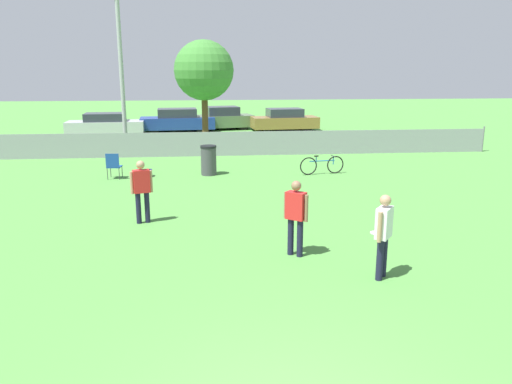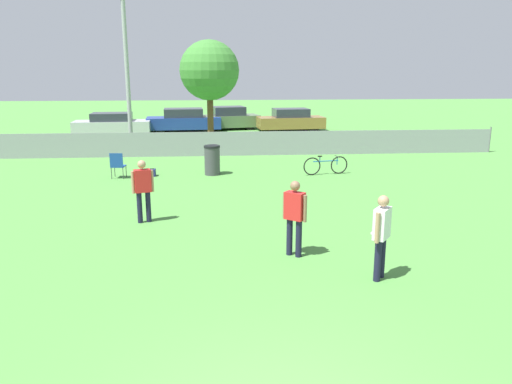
{
  "view_description": "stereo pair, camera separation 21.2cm",
  "coord_description": "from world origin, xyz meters",
  "views": [
    {
      "loc": [
        -0.86,
        -4.52,
        3.86
      ],
      "look_at": [
        0.26,
        6.78,
        1.05
      ],
      "focal_mm": 35.0,
      "sensor_mm": 36.0,
      "label": 1
    },
    {
      "loc": [
        -0.65,
        -4.54,
        3.86
      ],
      "look_at": [
        0.26,
        6.78,
        1.05
      ],
      "focal_mm": 35.0,
      "sensor_mm": 36.0,
      "label": 2
    }
  ],
  "objects": [
    {
      "name": "fence_backline",
      "position": [
        0.0,
        18.0,
        0.55
      ],
      "size": [
        24.63,
        0.07,
        1.21
      ],
      "color": "gray",
      "rests_on": "ground_plane"
    },
    {
      "name": "light_pole",
      "position": [
        -4.76,
        19.9,
        4.49
      ],
      "size": [
        0.9,
        0.36,
        7.5
      ],
      "color": "#9E9EA3",
      "rests_on": "ground_plane"
    },
    {
      "name": "tree_near_pole",
      "position": [
        -0.92,
        21.64,
        3.77
      ],
      "size": [
        3.03,
        3.03,
        5.31
      ],
      "color": "brown",
      "rests_on": "ground_plane"
    },
    {
      "name": "player_thrower_red",
      "position": [
        0.95,
        5.33,
        0.94
      ],
      "size": [
        0.46,
        0.42,
        1.63
      ],
      "rotation": [
        0.0,
        0.0,
        -0.67
      ],
      "color": "#191933",
      "rests_on": "ground_plane"
    },
    {
      "name": "player_defender_red",
      "position": [
        -2.53,
        8.0,
        0.94
      ],
      "size": [
        0.54,
        0.33,
        1.63
      ],
      "rotation": [
        0.0,
        0.0,
        0.31
      ],
      "color": "#191933",
      "rests_on": "ground_plane"
    },
    {
      "name": "player_receiver_white",
      "position": [
        2.36,
        4.0,
        0.94
      ],
      "size": [
        0.42,
        0.46,
        1.63
      ],
      "rotation": [
        0.0,
        0.0,
        0.92
      ],
      "color": "#191933",
      "rests_on": "ground_plane"
    },
    {
      "name": "frisbee_disc",
      "position": [
        3.15,
        6.57,
        0.01
      ],
      "size": [
        0.27,
        0.27,
        0.03
      ],
      "color": "white",
      "rests_on": "ground_plane"
    },
    {
      "name": "folding_chair_sideline",
      "position": [
        -4.21,
        13.48,
        0.52
      ],
      "size": [
        0.51,
        0.51,
        0.94
      ],
      "rotation": [
        0.0,
        0.0,
        3.05
      ],
      "color": "#333338",
      "rests_on": "ground_plane"
    },
    {
      "name": "bicycle_sideline",
      "position": [
        3.43,
        13.56,
        0.35
      ],
      "size": [
        1.74,
        0.46,
        0.72
      ],
      "rotation": [
        0.0,
        0.0,
        0.17
      ],
      "color": "black",
      "rests_on": "ground_plane"
    },
    {
      "name": "trash_bin",
      "position": [
        -0.81,
        13.87,
        0.55
      ],
      "size": [
        0.6,
        0.6,
        1.1
      ],
      "color": "#3F3F44",
      "rests_on": "ground_plane"
    },
    {
      "name": "gear_bag_sideline",
      "position": [
        -3.2,
        13.79,
        0.13
      ],
      "size": [
        0.56,
        0.31,
        0.28
      ],
      "color": "navy",
      "rests_on": "ground_plane"
    },
    {
      "name": "parked_car_silver",
      "position": [
        -6.86,
        26.08,
        0.65
      ],
      "size": [
        4.57,
        1.97,
        1.31
      ],
      "rotation": [
        0.0,
        0.0,
        0.06
      ],
      "color": "black",
      "rests_on": "ground_plane"
    },
    {
      "name": "parked_car_blue",
      "position": [
        -2.67,
        27.37,
        0.69
      ],
      "size": [
        4.71,
        2.14,
        1.44
      ],
      "rotation": [
        0.0,
        0.0,
        0.08
      ],
      "color": "black",
      "rests_on": "ground_plane"
    },
    {
      "name": "parked_car_olive",
      "position": [
        0.18,
        28.29,
        0.7
      ],
      "size": [
        4.18,
        2.5,
        1.48
      ],
      "rotation": [
        0.0,
        0.0,
        0.2
      ],
      "color": "black",
      "rests_on": "ground_plane"
    },
    {
      "name": "parked_car_tan",
      "position": [
        4.12,
        27.14,
        0.68
      ],
      "size": [
        4.32,
        2.12,
        1.42
      ],
      "rotation": [
        0.0,
        0.0,
        0.09
      ],
      "color": "black",
      "rests_on": "ground_plane"
    }
  ]
}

